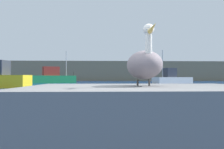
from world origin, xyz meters
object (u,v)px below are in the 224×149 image
at_px(fishing_boat_green, 53,77).
at_px(fishing_boat_yellow, 0,78).
at_px(pelican, 144,64).
at_px(fishing_boat_white, 172,79).

relative_size(fishing_boat_green, fishing_boat_yellow, 1.35).
relative_size(pelican, fishing_boat_green, 0.17).
bearing_deg(fishing_boat_white, fishing_boat_yellow, 8.99).
distance_m(pelican, fishing_boat_green, 38.14).
height_order(fishing_boat_green, fishing_boat_yellow, fishing_boat_green).
relative_size(fishing_boat_white, fishing_boat_green, 0.92).
distance_m(pelican, fishing_boat_white, 35.03).
bearing_deg(pelican, fishing_boat_green, -165.48).
bearing_deg(fishing_boat_green, fishing_boat_white, -35.19).
bearing_deg(fishing_boat_white, fishing_boat_green, -35.58).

